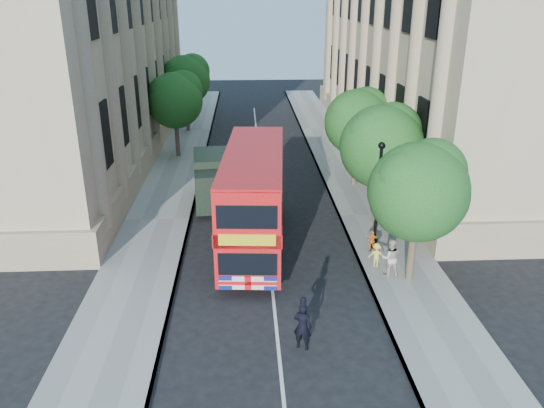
{
  "coord_description": "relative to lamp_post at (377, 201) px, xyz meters",
  "views": [
    {
      "loc": [
        -1.0,
        -16.33,
        11.32
      ],
      "look_at": [
        0.18,
        6.36,
        2.3
      ],
      "focal_mm": 35.0,
      "sensor_mm": 36.0,
      "label": 1
    }
  ],
  "objects": [
    {
      "name": "lamp_post",
      "position": [
        0.0,
        0.0,
        0.0
      ],
      "size": [
        0.32,
        0.32,
        5.16
      ],
      "color": "black",
      "rests_on": "pavement_right"
    },
    {
      "name": "woman_pedestrian",
      "position": [
        0.03,
        -2.66,
        -1.55
      ],
      "size": [
        0.84,
        0.66,
        1.68
      ],
      "primitive_type": "imported",
      "rotation": [
        0.0,
        0.0,
        3.11
      ],
      "color": "beige",
      "rests_on": "pavement_right"
    },
    {
      "name": "tree_right_far",
      "position": [
        0.84,
        9.03,
        1.8
      ],
      "size": [
        4.0,
        4.0,
        6.15
      ],
      "color": "#473828",
      "rests_on": "ground"
    },
    {
      "name": "tree_right_near",
      "position": [
        0.84,
        -2.97,
        1.74
      ],
      "size": [
        4.0,
        4.0,
        6.08
      ],
      "color": "#473828",
      "rests_on": "ground"
    },
    {
      "name": "tree_left_far",
      "position": [
        -10.96,
        16.03,
        1.93
      ],
      "size": [
        4.0,
        4.0,
        6.3
      ],
      "color": "#473828",
      "rests_on": "ground"
    },
    {
      "name": "pavement_right",
      "position": [
        0.75,
        4.0,
        -2.45
      ],
      "size": [
        3.5,
        80.0,
        0.12
      ],
      "primitive_type": "cube",
      "color": "gray",
      "rests_on": "ground"
    },
    {
      "name": "child_a",
      "position": [
        -0.19,
        -0.33,
        -1.88
      ],
      "size": [
        0.62,
        0.32,
        1.02
      ],
      "primitive_type": "imported",
      "rotation": [
        0.0,
        0.0,
        3.03
      ],
      "color": "orange",
      "rests_on": "pavement_right"
    },
    {
      "name": "ground",
      "position": [
        -5.0,
        -6.0,
        -2.51
      ],
      "size": [
        120.0,
        120.0,
        0.0
      ],
      "primitive_type": "plane",
      "color": "black",
      "rests_on": "ground"
    },
    {
      "name": "tree_left_back",
      "position": [
        -10.96,
        24.03,
        2.2
      ],
      "size": [
        4.2,
        4.2,
        6.65
      ],
      "color": "#473828",
      "rests_on": "ground"
    },
    {
      "name": "double_decker_bus",
      "position": [
        -5.65,
        0.77,
        0.02
      ],
      "size": [
        3.32,
        10.07,
        4.58
      ],
      "rotation": [
        0.0,
        0.0,
        -0.07
      ],
      "color": "red",
      "rests_on": "ground"
    },
    {
      "name": "building_right",
      "position": [
        8.8,
        18.0,
        6.49
      ],
      "size": [
        12.0,
        38.0,
        18.0
      ],
      "primitive_type": "cube",
      "color": "tan",
      "rests_on": "ground"
    },
    {
      "name": "building_left",
      "position": [
        -18.8,
        18.0,
        6.49
      ],
      "size": [
        12.0,
        38.0,
        18.0
      ],
      "primitive_type": "cube",
      "color": "tan",
      "rests_on": "ground"
    },
    {
      "name": "tree_right_mid",
      "position": [
        0.84,
        3.03,
        1.93
      ],
      "size": [
        4.2,
        4.2,
        6.37
      ],
      "color": "#473828",
      "rests_on": "ground"
    },
    {
      "name": "box_van",
      "position": [
        -7.89,
        6.3,
        -1.12
      ],
      "size": [
        2.45,
        5.11,
        2.83
      ],
      "rotation": [
        0.0,
        0.0,
        0.09
      ],
      "color": "black",
      "rests_on": "ground"
    },
    {
      "name": "child_b",
      "position": [
        -0.34,
        -1.82,
        -1.84
      ],
      "size": [
        0.79,
        0.56,
        1.1
      ],
      "primitive_type": "imported",
      "rotation": [
        0.0,
        0.0,
        2.91
      ],
      "color": "#ECDB50",
      "rests_on": "pavement_right"
    },
    {
      "name": "pavement_left",
      "position": [
        -10.75,
        4.0,
        -2.45
      ],
      "size": [
        3.5,
        80.0,
        0.12
      ],
      "primitive_type": "cube",
      "color": "gray",
      "rests_on": "ground"
    },
    {
      "name": "police_constable",
      "position": [
        -4.19,
        -7.3,
        -1.64
      ],
      "size": [
        0.75,
        0.64,
        1.75
      ],
      "primitive_type": "imported",
      "rotation": [
        0.0,
        0.0,
        2.74
      ],
      "color": "black",
      "rests_on": "ground"
    }
  ]
}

